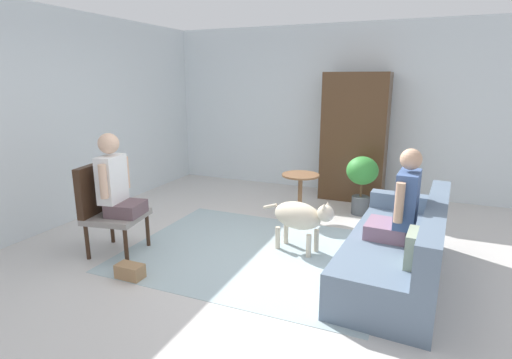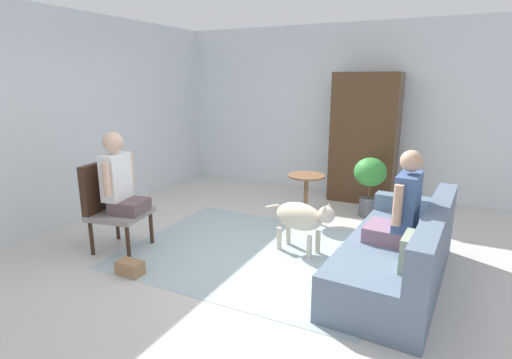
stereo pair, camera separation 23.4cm
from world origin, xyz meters
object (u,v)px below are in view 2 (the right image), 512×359
couch (401,254)px  dog (301,217)px  armoire_cabinet (365,138)px  handbag (130,268)px  person_on_couch (401,207)px  round_end_table (306,192)px  armchair (110,201)px  person_on_armchair (119,179)px  potted_plant (370,178)px

couch → dog: 1.10m
armoire_cabinet → couch: bearing=-70.6°
handbag → person_on_couch: bearing=23.1°
round_end_table → armoire_cabinet: armoire_cabinet is taller
couch → handbag: couch is taller
armchair → person_on_armchair: size_ratio=1.12×
potted_plant → dog: bearing=-105.3°
armchair → person_on_couch: size_ratio=1.14×
person_on_armchair → armchair: bearing=-170.2°
armchair → person_on_armchair: (0.14, 0.02, 0.26)m
armchair → dog: armchair is taller
handbag → armchair: bearing=146.9°
armchair → dog: (1.95, 0.83, -0.15)m
person_on_armchair → armoire_cabinet: 3.71m
person_on_armchair → person_on_couch: bearing=11.2°
round_end_table → potted_plant: size_ratio=0.75×
person_on_armchair → armoire_cabinet: size_ratio=0.45×
armchair → armoire_cabinet: (2.12, 3.17, 0.43)m
couch → person_on_armchair: (-2.88, -0.59, 0.54)m
couch → armchair: armchair is taller
armchair → person_on_armchair: 0.30m
round_end_table → handbag: size_ratio=2.37×
round_end_table → dog: round_end_table is taller
person_on_armchair → potted_plant: (2.23, 2.36, -0.27)m
couch → round_end_table: couch is taller
couch → person_on_couch: person_on_couch is taller
handbag → round_end_table: bearing=66.4°
armoire_cabinet → person_on_armchair: bearing=-122.2°
armchair → handbag: armchair is taller
person_on_couch → round_end_table: size_ratio=1.38×
potted_plant → handbag: 3.33m
armoire_cabinet → person_on_couch: bearing=-71.4°
couch → handbag: (-2.39, -1.03, -0.21)m
couch → person_on_armchair: bearing=-168.5°
armchair → handbag: (0.64, -0.42, -0.49)m
person_on_couch → handbag: size_ratio=3.27×
armchair → handbag: 0.90m
armchair → couch: bearing=11.4°
dog → handbag: 1.85m
armchair → person_on_armchair: person_on_armchair is taller
couch → person_on_couch: size_ratio=2.41×
round_end_table → potted_plant: bearing=34.6°
armoire_cabinet → handbag: armoire_cabinet is taller
armchair → handbag: bearing=-33.1°
person_on_couch → dog: size_ratio=1.00×
person_on_armchair → dog: 2.02m
armchair → person_on_couch: bearing=11.1°
couch → round_end_table: bearing=137.6°
person_on_couch → handbag: person_on_couch is taller
potted_plant → handbag: bearing=-121.9°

